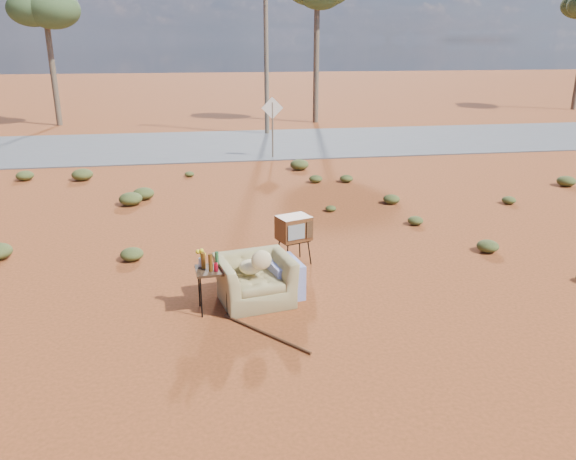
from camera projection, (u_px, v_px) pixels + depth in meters
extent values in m
plane|color=#963F1E|center=(283.00, 307.00, 9.04)|extent=(140.00, 140.00, 0.00)
cube|color=#565659|center=(227.00, 144.00, 23.05)|extent=(140.00, 7.00, 0.04)
imported|color=olive|center=(255.00, 272.00, 9.09)|extent=(1.30, 0.98, 1.03)
ellipsoid|color=#D5BA82|center=(250.00, 267.00, 9.09)|extent=(0.37, 0.37, 0.22)
ellipsoid|color=#D5BA82|center=(261.00, 260.00, 8.84)|extent=(0.33, 0.16, 0.33)
cube|color=navy|center=(284.00, 277.00, 9.43)|extent=(0.63, 0.85, 0.60)
cube|color=black|center=(294.00, 240.00, 10.67)|extent=(0.63, 0.55, 0.03)
cylinder|color=black|center=(287.00, 257.00, 10.49)|extent=(0.03, 0.03, 0.48)
cylinder|color=black|center=(309.00, 253.00, 10.71)|extent=(0.03, 0.03, 0.48)
cylinder|color=black|center=(278.00, 251.00, 10.79)|extent=(0.03, 0.03, 0.48)
cylinder|color=black|center=(300.00, 247.00, 11.02)|extent=(0.03, 0.03, 0.48)
cube|color=brown|center=(294.00, 228.00, 10.60)|extent=(0.71, 0.63, 0.46)
cube|color=slate|center=(296.00, 232.00, 10.36)|extent=(0.34, 0.14, 0.29)
cube|color=#472D19|center=(310.00, 230.00, 10.49)|extent=(0.13, 0.06, 0.32)
cube|color=#362113|center=(212.00, 270.00, 8.72)|extent=(0.53, 0.53, 0.04)
cylinder|color=black|center=(201.00, 297.00, 8.60)|extent=(0.02, 0.02, 0.69)
cylinder|color=black|center=(227.00, 294.00, 8.69)|extent=(0.02, 0.02, 0.69)
cylinder|color=black|center=(199.00, 287.00, 8.97)|extent=(0.02, 0.02, 0.69)
cylinder|color=black|center=(224.00, 284.00, 9.06)|extent=(0.02, 0.02, 0.69)
cylinder|color=#52310D|center=(203.00, 261.00, 8.69)|extent=(0.07, 0.07, 0.26)
cylinder|color=#52310D|center=(211.00, 263.00, 8.59)|extent=(0.07, 0.07, 0.28)
cylinder|color=#245429|center=(217.00, 259.00, 8.79)|extent=(0.06, 0.06, 0.24)
cylinder|color=red|center=(216.00, 267.00, 8.61)|extent=(0.06, 0.06, 0.13)
cylinder|color=silver|center=(201.00, 262.00, 8.79)|extent=(0.08, 0.08, 0.14)
ellipsoid|color=gold|center=(200.00, 253.00, 8.74)|extent=(0.16, 0.16, 0.12)
cylinder|color=#482813|center=(265.00, 333.00, 8.19)|extent=(1.13, 1.33, 0.05)
cylinder|color=brown|center=(273.00, 131.00, 20.17)|extent=(0.06, 0.06, 2.00)
cube|color=silver|center=(272.00, 108.00, 19.91)|extent=(0.78, 0.04, 0.78)
cylinder|color=brown|center=(52.00, 64.00, 27.41)|extent=(0.28, 0.28, 6.00)
ellipsoid|color=#40552C|center=(45.00, 9.00, 26.61)|extent=(3.20, 3.20, 2.20)
cylinder|color=brown|center=(316.00, 52.00, 28.31)|extent=(0.28, 0.28, 7.00)
cylinder|color=brown|center=(266.00, 42.00, 24.42)|extent=(0.20, 0.20, 8.00)
ellipsoid|color=#484F22|center=(488.00, 246.00, 11.38)|extent=(0.44, 0.44, 0.24)
ellipsoid|color=#484F22|center=(131.00, 199.00, 14.60)|extent=(0.60, 0.60, 0.33)
ellipsoid|color=#484F22|center=(509.00, 200.00, 14.73)|extent=(0.36, 0.36, 0.20)
ellipsoid|color=#484F22|center=(346.00, 179.00, 16.98)|extent=(0.40, 0.40, 0.22)
ellipsoid|color=#484F22|center=(189.00, 174.00, 17.66)|extent=(0.30, 0.30, 0.17)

